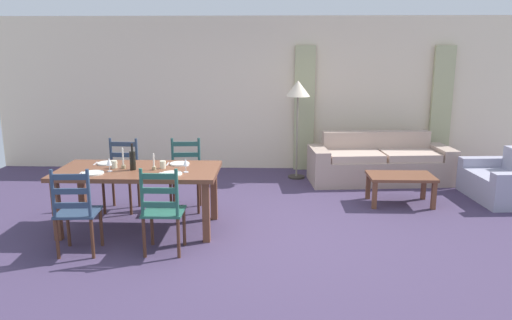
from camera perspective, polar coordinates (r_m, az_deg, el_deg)
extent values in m
cube|color=#423453|center=(5.97, 0.15, -8.35)|extent=(9.60, 9.60, 0.02)
cube|color=beige|center=(8.90, 0.78, 7.66)|extent=(9.60, 0.16, 2.70)
cube|color=#B5B582|center=(8.81, 5.60, 5.91)|extent=(0.35, 0.08, 2.20)
cube|color=#B5B582|center=(9.28, 20.63, 5.51)|extent=(0.35, 0.08, 2.20)
cube|color=brown|center=(6.00, -13.48, -1.24)|extent=(1.90, 0.96, 0.05)
cube|color=brown|center=(6.04, -22.08, -5.45)|extent=(0.08, 0.08, 0.70)
cube|color=brown|center=(5.58, -5.80, -6.03)|extent=(0.08, 0.08, 0.70)
cube|color=brown|center=(6.71, -19.50, -3.47)|extent=(0.08, 0.08, 0.70)
cube|color=brown|center=(6.30, -4.90, -3.81)|extent=(0.08, 0.08, 0.70)
cube|color=#2D405B|center=(5.57, -19.90, -5.73)|extent=(0.45, 0.43, 0.03)
cylinder|color=#522F20|center=(5.85, -20.92, -7.31)|extent=(0.04, 0.04, 0.43)
cylinder|color=#522F20|center=(5.74, -17.49, -7.42)|extent=(0.04, 0.04, 0.43)
cylinder|color=#522F20|center=(5.55, -22.04, -8.49)|extent=(0.04, 0.04, 0.43)
cylinder|color=#522F20|center=(5.44, -18.43, -8.63)|extent=(0.04, 0.04, 0.43)
cylinder|color=#2D405B|center=(5.40, -22.47, -3.60)|extent=(0.04, 0.04, 0.50)
cylinder|color=#2D405B|center=(5.28, -18.81, -3.65)|extent=(0.04, 0.04, 0.50)
cube|color=#2D405B|center=(5.38, -20.55, -4.95)|extent=(0.38, 0.05, 0.06)
cube|color=#2D405B|center=(5.33, -20.68, -3.42)|extent=(0.38, 0.05, 0.06)
cube|color=#2D405B|center=(5.30, -20.80, -1.86)|extent=(0.38, 0.05, 0.06)
cube|color=#255C4C|center=(5.35, -10.62, -5.90)|extent=(0.42, 0.40, 0.03)
cylinder|color=#522F20|center=(5.63, -11.96, -7.52)|extent=(0.04, 0.04, 0.43)
cylinder|color=#522F20|center=(5.55, -8.32, -7.65)|extent=(0.04, 0.04, 0.43)
cylinder|color=#522F20|center=(5.32, -12.83, -8.77)|extent=(0.04, 0.04, 0.43)
cylinder|color=#522F20|center=(5.24, -8.97, -8.93)|extent=(0.04, 0.04, 0.43)
cylinder|color=#255C4C|center=(5.16, -13.10, -3.67)|extent=(0.04, 0.04, 0.50)
cylinder|color=#255C4C|center=(5.08, -9.17, -3.76)|extent=(0.04, 0.04, 0.50)
cube|color=#255C4C|center=(5.15, -11.09, -5.11)|extent=(0.38, 0.02, 0.06)
cube|color=#255C4C|center=(5.11, -11.16, -3.50)|extent=(0.38, 0.02, 0.06)
cube|color=#255C4C|center=(5.07, -11.23, -1.88)|extent=(0.38, 0.02, 0.06)
cube|color=#304157|center=(6.84, -15.40, -2.04)|extent=(0.44, 0.42, 0.03)
cylinder|color=#522F20|center=(6.69, -14.33, -4.36)|extent=(0.04, 0.04, 0.43)
cylinder|color=#522F20|center=(6.81, -17.20, -4.23)|extent=(0.04, 0.04, 0.43)
cylinder|color=#522F20|center=(6.99, -13.43, -3.56)|extent=(0.04, 0.04, 0.43)
cylinder|color=#522F20|center=(7.11, -16.19, -3.44)|extent=(0.04, 0.04, 0.43)
cylinder|color=#304157|center=(6.88, -13.64, 0.39)|extent=(0.04, 0.04, 0.50)
cylinder|color=#304157|center=(7.00, -16.44, 0.43)|extent=(0.04, 0.04, 0.50)
cube|color=#304157|center=(6.96, -14.99, -0.63)|extent=(0.38, 0.04, 0.06)
cube|color=#304157|center=(6.93, -15.06, 0.57)|extent=(0.38, 0.04, 0.06)
cube|color=#304157|center=(6.90, -15.13, 1.79)|extent=(0.38, 0.04, 0.06)
cube|color=#244F4B|center=(6.67, -8.19, -2.07)|extent=(0.45, 0.43, 0.03)
cylinder|color=#522F20|center=(6.56, -6.69, -4.39)|extent=(0.04, 0.04, 0.43)
cylinder|color=#522F20|center=(6.59, -9.82, -4.39)|extent=(0.04, 0.04, 0.43)
cylinder|color=#522F20|center=(6.88, -6.50, -3.55)|extent=(0.04, 0.04, 0.43)
cylinder|color=#522F20|center=(6.91, -9.48, -3.57)|extent=(0.04, 0.04, 0.43)
cylinder|color=#244F4B|center=(6.76, -6.60, 0.46)|extent=(0.04, 0.04, 0.50)
cylinder|color=#244F4B|center=(6.79, -9.63, 0.42)|extent=(0.04, 0.04, 0.50)
cube|color=#244F4B|center=(6.80, -8.09, -0.63)|extent=(0.38, 0.05, 0.06)
cube|color=#244F4B|center=(6.77, -8.13, 0.61)|extent=(0.38, 0.05, 0.06)
cube|color=#244F4B|center=(6.74, -8.17, 1.85)|extent=(0.38, 0.05, 0.06)
cylinder|color=white|center=(5.90, -18.35, -1.45)|extent=(0.24, 0.24, 0.02)
cube|color=silver|center=(5.95, -19.70, -1.48)|extent=(0.03, 0.17, 0.01)
cylinder|color=white|center=(5.65, -9.75, -1.58)|extent=(0.24, 0.24, 0.02)
cube|color=silver|center=(5.68, -11.23, -1.61)|extent=(0.03, 0.17, 0.01)
cylinder|color=white|center=(6.36, -16.83, -0.35)|extent=(0.24, 0.24, 0.02)
cube|color=silver|center=(6.41, -18.10, -0.39)|extent=(0.02, 0.17, 0.01)
cylinder|color=white|center=(6.13, -8.83, -0.42)|extent=(0.24, 0.24, 0.02)
cube|color=silver|center=(6.16, -10.20, -0.46)|extent=(0.02, 0.17, 0.01)
cylinder|color=black|center=(5.94, -14.09, -0.07)|extent=(0.07, 0.07, 0.22)
cylinder|color=black|center=(5.91, -14.16, 1.34)|extent=(0.02, 0.02, 0.08)
cylinder|color=black|center=(5.90, -14.19, 1.80)|extent=(0.03, 0.03, 0.02)
cylinder|color=white|center=(5.95, -16.58, -1.26)|extent=(0.06, 0.06, 0.01)
cylinder|color=white|center=(5.95, -16.61, -0.90)|extent=(0.01, 0.01, 0.07)
cone|color=white|center=(5.93, -16.66, -0.17)|extent=(0.06, 0.06, 0.08)
cylinder|color=white|center=(5.73, -8.11, -1.38)|extent=(0.06, 0.06, 0.01)
cylinder|color=white|center=(5.72, -8.13, -1.01)|extent=(0.01, 0.01, 0.07)
cone|color=white|center=(5.70, -8.15, -0.26)|extent=(0.06, 0.06, 0.08)
cylinder|color=beige|center=(5.95, -10.75, -0.53)|extent=(0.07, 0.07, 0.09)
cylinder|color=beige|center=(6.10, -16.10, -0.49)|extent=(0.07, 0.07, 0.09)
cylinder|color=#998C66|center=(6.06, -15.10, -0.76)|extent=(0.05, 0.05, 0.04)
cylinder|color=white|center=(6.03, -15.16, 0.38)|extent=(0.02, 0.02, 0.21)
cylinder|color=#998C66|center=(5.90, -11.73, -0.94)|extent=(0.05, 0.05, 0.04)
cylinder|color=white|center=(5.88, -11.77, -0.01)|extent=(0.02, 0.02, 0.16)
cube|color=tan|center=(8.29, 14.16, -1.17)|extent=(1.87, 0.96, 0.40)
cube|color=tan|center=(8.53, 13.63, 0.61)|extent=(1.81, 0.37, 0.80)
cube|color=tan|center=(8.63, 20.66, -0.45)|extent=(0.31, 0.82, 0.58)
cube|color=tan|center=(8.02, 7.23, -0.68)|extent=(0.31, 0.82, 0.58)
cube|color=#C6A997|center=(8.34, 17.31, 0.54)|extent=(0.92, 0.72, 0.12)
cube|color=#C6A997|center=(8.06, 11.31, 0.47)|extent=(0.92, 0.72, 0.12)
cube|color=brown|center=(7.17, 16.43, -1.83)|extent=(0.90, 0.56, 0.04)
cube|color=brown|center=(6.92, 13.57, -3.99)|extent=(0.06, 0.06, 0.38)
cube|color=brown|center=(7.12, 19.90, -3.92)|extent=(0.06, 0.06, 0.38)
cube|color=brown|center=(7.35, 12.86, -2.96)|extent=(0.06, 0.06, 0.38)
cube|color=brown|center=(7.54, 18.84, -2.93)|extent=(0.06, 0.06, 0.38)
cube|color=#A29FB4|center=(7.96, 26.51, -2.80)|extent=(0.86, 0.86, 0.38)
cube|color=#A29FB4|center=(8.36, 24.97, -1.46)|extent=(0.81, 0.24, 0.52)
cylinder|color=#332D28|center=(8.40, 4.69, -1.95)|extent=(0.28, 0.28, 0.03)
cylinder|color=gray|center=(8.25, 4.78, 2.69)|extent=(0.03, 0.03, 1.35)
cone|color=beige|center=(8.15, 4.88, 8.27)|extent=(0.40, 0.40, 0.26)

